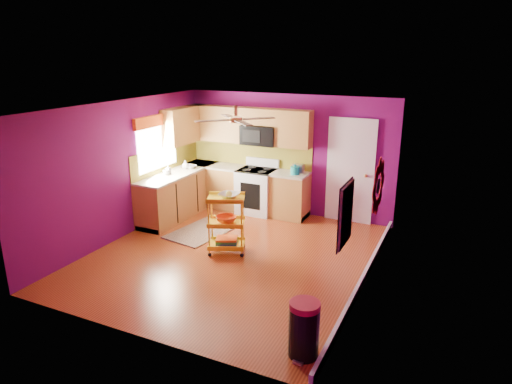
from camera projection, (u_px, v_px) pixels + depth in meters
The scene contains 18 objects.
ground at pixel (232, 256), 7.73m from camera, with size 5.00×5.00×0.00m, color maroon.
room_envelope at pixel (232, 162), 7.24m from camera, with size 4.54×5.04×2.52m.
lower_cabinets at pixel (216, 192), 9.72m from camera, with size 2.81×2.31×0.94m.
electric_range at pixel (257, 190), 9.69m from camera, with size 0.76×0.66×1.13m.
upper_cabinetry at pixel (227, 127), 9.58m from camera, with size 2.80×2.30×1.26m.
left_window at pixel (157, 135), 9.03m from camera, with size 0.08×1.35×1.08m.
panel_door at pixel (350, 172), 9.01m from camera, with size 0.95×0.11×2.15m.
right_wall_art at pixel (365, 197), 6.11m from camera, with size 0.04×2.74×1.04m.
ceiling_fan at pixel (236, 119), 7.23m from camera, with size 1.01×1.01×0.26m.
shag_rug at pixel (203, 231), 8.76m from camera, with size 0.85×1.39×0.02m, color black.
rolling_cart at pixel (227, 221), 7.71m from camera, with size 0.73×0.65×1.10m.
trash_can at pixel (304, 329), 5.12m from camera, with size 0.38×0.40×0.67m.
teal_kettle at pixel (295, 170), 9.16m from camera, with size 0.18×0.18×0.21m.
toaster at pixel (298, 168), 9.31m from camera, with size 0.22×0.15×0.18m, color beige.
soap_bottle_a at pixel (168, 169), 9.20m from camera, with size 0.09×0.09×0.19m, color #EA3F72.
soap_bottle_b at pixel (185, 165), 9.60m from camera, with size 0.14×0.14×0.18m, color white.
counter_dish at pixel (190, 167), 9.67m from camera, with size 0.26×0.26×0.06m, color white.
counter_cup at pixel (166, 172), 9.14m from camera, with size 0.13×0.13×0.11m, color white.
Camera 1 is at (3.37, -6.22, 3.32)m, focal length 32.00 mm.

